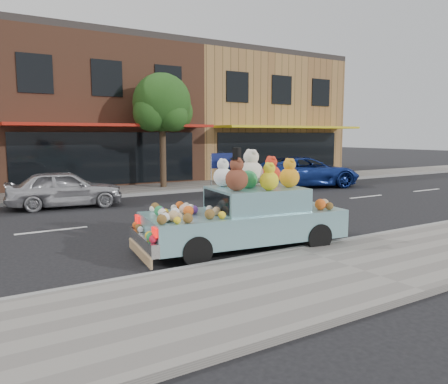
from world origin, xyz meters
TOP-DOWN VIEW (x-y plane):
  - ground at (0.00, 0.00)m, footprint 120.00×120.00m
  - near_sidewalk at (0.00, -6.50)m, footprint 60.00×3.00m
  - far_sidewalk at (0.00, 6.50)m, footprint 60.00×3.00m
  - near_kerb at (0.00, -5.00)m, footprint 60.00×0.12m
  - far_kerb at (0.00, 5.00)m, footprint 60.00×0.12m
  - storefront_mid at (0.00, 11.97)m, footprint 10.00×9.80m
  - storefront_right at (10.00, 11.97)m, footprint 10.00×9.80m
  - street_tree at (2.03, 6.55)m, footprint 3.00×2.70m
  - car_silver at (-2.89, 3.68)m, footprint 3.98×2.04m
  - car_blue at (8.24, 3.90)m, footprint 5.66×3.82m
  - art_car at (-0.71, -4.13)m, footprint 4.66×2.28m

SIDE VIEW (x-z plane):
  - ground at x=0.00m, z-range 0.00..0.00m
  - near_sidewalk at x=0.00m, z-range 0.00..0.12m
  - far_sidewalk at x=0.00m, z-range 0.00..0.12m
  - near_kerb at x=0.00m, z-range 0.00..0.13m
  - far_kerb at x=0.00m, z-range 0.00..0.13m
  - car_silver at x=-2.89m, z-range 0.00..1.30m
  - car_blue at x=8.24m, z-range 0.00..1.44m
  - art_car at x=-0.71m, z-range -0.33..1.90m
  - storefront_mid at x=0.00m, z-range -0.01..7.29m
  - storefront_right at x=10.00m, z-range -0.01..7.29m
  - street_tree at x=2.03m, z-range 1.08..6.30m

